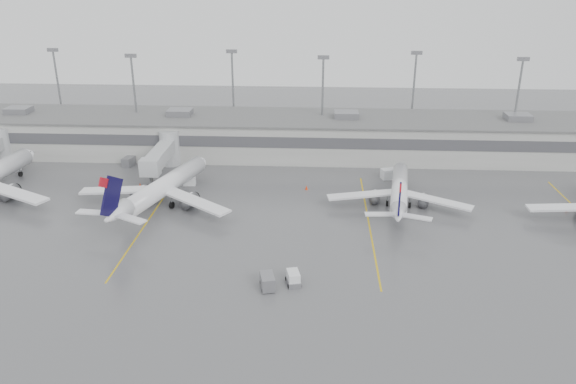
{
  "coord_description": "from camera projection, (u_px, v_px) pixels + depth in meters",
  "views": [
    {
      "loc": [
        9.22,
        -56.47,
        37.7
      ],
      "look_at": [
        4.75,
        24.0,
        5.0
      ],
      "focal_mm": 35.0,
      "sensor_mm": 36.0,
      "label": 1
    }
  ],
  "objects": [
    {
      "name": "ground",
      "position": [
        237.0,
        305.0,
        66.9
      ],
      "size": [
        260.0,
        260.0,
        0.0
      ],
      "primitive_type": "plane",
      "color": "#545456",
      "rests_on": "ground"
    },
    {
      "name": "terminal",
      "position": [
        275.0,
        135.0,
        118.97
      ],
      "size": [
        152.0,
        17.0,
        9.45
      ],
      "color": "#A1A29D",
      "rests_on": "ground"
    },
    {
      "name": "light_masts",
      "position": [
        276.0,
        93.0,
        121.35
      ],
      "size": [
        142.4,
        8.0,
        20.6
      ],
      "color": "gray",
      "rests_on": "ground"
    },
    {
      "name": "jet_bridge_right",
      "position": [
        164.0,
        153.0,
        108.79
      ],
      "size": [
        4.0,
        17.2,
        7.0
      ],
      "color": "#ABADB0",
      "rests_on": "ground"
    },
    {
      "name": "stand_markings",
      "position": [
        258.0,
        220.0,
        89.1
      ],
      "size": [
        105.25,
        40.0,
        0.01
      ],
      "color": "gold",
      "rests_on": "ground"
    },
    {
      "name": "jet_mid_left",
      "position": [
        161.0,
        188.0,
        93.61
      ],
      "size": [
        26.82,
        30.52,
        10.16
      ],
      "rotation": [
        0.0,
        0.0,
        -0.29
      ],
      "color": "white",
      "rests_on": "ground"
    },
    {
      "name": "jet_mid_right",
      "position": [
        399.0,
        191.0,
        93.58
      ],
      "size": [
        23.73,
        26.78,
        8.69
      ],
      "rotation": [
        0.0,
        0.0,
        -0.15
      ],
      "color": "white",
      "rests_on": "ground"
    },
    {
      "name": "baggage_tug",
      "position": [
        293.0,
        279.0,
        71.19
      ],
      "size": [
        2.25,
        2.98,
        1.72
      ],
      "rotation": [
        0.0,
        0.0,
        0.23
      ],
      "color": "white",
      "rests_on": "ground"
    },
    {
      "name": "baggage_cart",
      "position": [
        267.0,
        281.0,
        70.14
      ],
      "size": [
        2.22,
        3.14,
        1.83
      ],
      "rotation": [
        0.0,
        0.0,
        0.23
      ],
      "color": "slate",
      "rests_on": "ground"
    },
    {
      "name": "gse_uld_a",
      "position": [
        12.0,
        166.0,
        110.39
      ],
      "size": [
        2.96,
        2.24,
        1.9
      ],
      "primitive_type": "cube",
      "rotation": [
        0.0,
        0.0,
        -0.18
      ],
      "color": "white",
      "rests_on": "ground"
    },
    {
      "name": "gse_uld_b",
      "position": [
        189.0,
        181.0,
        103.28
      ],
      "size": [
        2.37,
        1.72,
        1.57
      ],
      "primitive_type": "cube",
      "rotation": [
        0.0,
        0.0,
        0.11
      ],
      "color": "white",
      "rests_on": "ground"
    },
    {
      "name": "gse_uld_c",
      "position": [
        388.0,
        174.0,
        106.28
      ],
      "size": [
        3.08,
        2.51,
        1.88
      ],
      "primitive_type": "cube",
      "rotation": [
        0.0,
        0.0,
        0.32
      ],
      "color": "white",
      "rests_on": "ground"
    },
    {
      "name": "gse_loader",
      "position": [
        129.0,
        162.0,
        113.05
      ],
      "size": [
        2.29,
        3.13,
        1.77
      ],
      "primitive_type": "cube",
      "rotation": [
        0.0,
        0.0,
        -0.2
      ],
      "color": "slate",
      "rests_on": "ground"
    },
    {
      "name": "cone_b",
      "position": [
        140.0,
        185.0,
        102.43
      ],
      "size": [
        0.5,
        0.5,
        0.79
      ],
      "primitive_type": "cone",
      "color": "#FC3005",
      "rests_on": "ground"
    },
    {
      "name": "cone_c",
      "position": [
        307.0,
        188.0,
        101.23
      ],
      "size": [
        0.49,
        0.49,
        0.79
      ],
      "primitive_type": "cone",
      "color": "#FC3005",
      "rests_on": "ground"
    },
    {
      "name": "cone_d",
      "position": [
        567.0,
        209.0,
        92.25
      ],
      "size": [
        0.45,
        0.45,
        0.72
      ],
      "primitive_type": "cone",
      "color": "#FC3005",
      "rests_on": "ground"
    }
  ]
}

